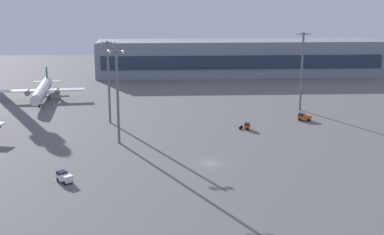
{
  "coord_description": "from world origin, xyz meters",
  "views": [
    {
      "loc": [
        -10.6,
        -119.34,
        41.08
      ],
      "look_at": [
        -2.84,
        29.43,
        4.0
      ],
      "focal_mm": 49.54,
      "sensor_mm": 36.0,
      "label": 1
    }
  ],
  "objects": [
    {
      "name": "airplane_taxiway_distant",
      "position": [
        -55.68,
        74.63,
        3.85
      ],
      "size": [
        30.98,
        39.73,
        10.19
      ],
      "rotation": [
        0.0,
        0.0,
        3.24
      ],
      "color": "silver",
      "rests_on": "ground"
    },
    {
      "name": "baggage_tractor",
      "position": [
        -32.47,
        -10.76,
        1.18
      ],
      "size": [
        4.2,
        4.41,
        2.25
      ],
      "rotation": [
        0.0,
        0.0,
        0.72
      ],
      "color": "white",
      "rests_on": "ground"
    },
    {
      "name": "pushback_tug",
      "position": [
        13.31,
        30.07,
        1.07
      ],
      "size": [
        3.5,
        2.73,
        2.05
      ],
      "rotation": [
        0.0,
        0.0,
        4.37
      ],
      "color": "#D85919",
      "rests_on": "ground"
    },
    {
      "name": "cargo_loader",
      "position": [
        33.0,
        39.74,
        1.18
      ],
      "size": [
        4.58,
        3.44,
        2.25
      ],
      "rotation": [
        0.0,
        0.0,
        1.16
      ],
      "color": "#D85919",
      "rests_on": "ground"
    },
    {
      "name": "apron_light_east",
      "position": [
        -23.07,
        18.15,
        14.42
      ],
      "size": [
        4.8,
        0.9,
        25.18
      ],
      "color": "slate",
      "rests_on": "ground"
    },
    {
      "name": "ground_plane",
      "position": [
        0.0,
        0.0,
        0.0
      ],
      "size": [
        416.0,
        416.0,
        0.0
      ],
      "primitive_type": "plane",
      "color": "#605E5B"
    },
    {
      "name": "apron_light_central",
      "position": [
        35.22,
        53.81,
        15.02
      ],
      "size": [
        4.8,
        0.9,
        26.35
      ],
      "color": "slate",
      "rests_on": "ground"
    },
    {
      "name": "terminal_building",
      "position": [
        24.68,
        127.54,
        8.09
      ],
      "size": [
        132.73,
        22.4,
        16.4
      ],
      "color": "gray",
      "rests_on": "ground"
    },
    {
      "name": "apron_light_west",
      "position": [
        -27.62,
        40.23,
        14.43
      ],
      "size": [
        4.8,
        0.9,
        25.19
      ],
      "color": "slate",
      "rests_on": "ground"
    }
  ]
}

